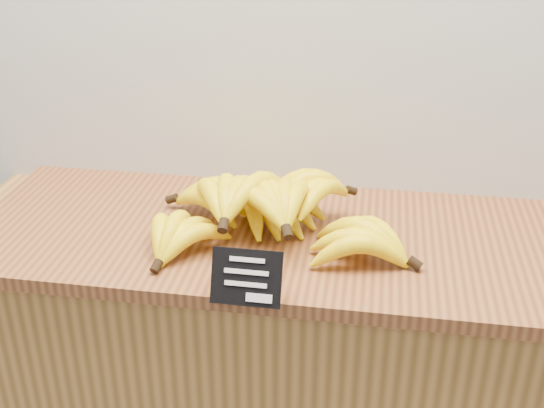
{
  "coord_description": "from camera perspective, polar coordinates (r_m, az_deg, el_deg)",
  "views": [
    {
      "loc": [
        0.24,
        1.47,
        1.65
      ],
      "look_at": [
        0.04,
        2.7,
        1.02
      ],
      "focal_mm": 45.0,
      "sensor_mm": 36.0,
      "label": 1
    }
  ],
  "objects": [
    {
      "name": "counter",
      "position": [
        1.77,
        0.27,
        -15.97
      ],
      "size": [
        1.5,
        0.5,
        0.9
      ],
      "primitive_type": "cube",
      "color": "#AD7937",
      "rests_on": "ground"
    },
    {
      "name": "counter_top",
      "position": [
        1.49,
        0.31,
        -2.74
      ],
      "size": [
        1.34,
        0.54,
        0.03
      ],
      "primitive_type": "cube",
      "color": "brown",
      "rests_on": "counter"
    },
    {
      "name": "chalkboard_sign",
      "position": [
        1.24,
        -2.17,
        -6.18
      ],
      "size": [
        0.13,
        0.05,
        0.1
      ],
      "primitive_type": "cube",
      "rotation": [
        -0.42,
        0.0,
        0.0
      ],
      "color": "black",
      "rests_on": "counter_top"
    },
    {
      "name": "banana_pile",
      "position": [
        1.45,
        -0.84,
        -0.38
      ],
      "size": [
        0.61,
        0.43,
        0.13
      ],
      "color": "#FFE60A",
      "rests_on": "counter_top"
    }
  ]
}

